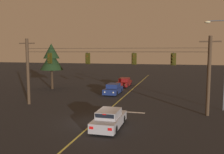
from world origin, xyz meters
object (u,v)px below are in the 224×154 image
car_waiting_near_lane (109,119)px  car_oncoming_lead (113,89)px  tree_verge_near (52,58)px  traffic_light_right_inner (173,59)px  car_oncoming_trailing (124,82)px  street_lamp_corner (222,57)px  traffic_light_left_inner (87,58)px  traffic_light_leftmost (49,58)px  traffic_light_centre (134,59)px

car_waiting_near_lane → car_oncoming_lead: bearing=103.3°
car_waiting_near_lane → tree_verge_near: (-13.35, 15.65, 4.06)m
traffic_light_right_inner → car_oncoming_lead: 12.33m
car_oncoming_trailing → street_lamp_corner: size_ratio=0.51×
car_oncoming_lead → street_lamp_corner: bearing=-25.9°
traffic_light_left_inner → car_waiting_near_lane: 8.01m
traffic_light_right_inner → car_waiting_near_lane: traffic_light_right_inner is taller
traffic_light_right_inner → traffic_light_leftmost: bearing=180.0°
traffic_light_left_inner → car_oncoming_lead: size_ratio=0.28×
car_waiting_near_lane → tree_verge_near: size_ratio=0.63×
traffic_light_left_inner → car_oncoming_trailing: traffic_light_left_inner is taller
traffic_light_leftmost → car_oncoming_trailing: traffic_light_leftmost is taller
traffic_light_left_inner → traffic_light_centre: size_ratio=1.00×
car_waiting_near_lane → car_oncoming_trailing: size_ratio=0.98×
traffic_light_right_inner → tree_verge_near: tree_verge_near is taller
tree_verge_near → traffic_light_left_inner: bearing=-46.6°
traffic_light_left_inner → car_oncoming_lead: 9.54m
traffic_light_centre → car_oncoming_lead: (-4.21, 8.47, -4.37)m
traffic_light_leftmost → tree_verge_near: bearing=117.9°
street_lamp_corner → traffic_light_left_inner: bearing=-169.0°
car_oncoming_lead → traffic_light_centre: bearing=-63.6°
car_oncoming_trailing → street_lamp_corner: 18.66m
traffic_light_centre → tree_verge_near: size_ratio=0.18×
car_waiting_near_lane → traffic_light_centre: bearing=80.9°
traffic_light_left_inner → car_waiting_near_lane: traffic_light_left_inner is taller
car_oncoming_trailing → tree_verge_near: (-10.02, -5.60, 4.06)m
traffic_light_right_inner → street_lamp_corner: street_lamp_corner is taller
traffic_light_centre → traffic_light_left_inner: bearing=180.0°
traffic_light_left_inner → car_oncoming_trailing: size_ratio=0.28×
car_oncoming_lead → street_lamp_corner: street_lamp_corner is taller
car_oncoming_trailing → traffic_light_right_inner: bearing=-63.5°
traffic_light_leftmost → traffic_light_right_inner: same height
car_waiting_near_lane → car_oncoming_trailing: bearing=98.9°
car_waiting_near_lane → traffic_light_left_inner: bearing=124.4°
traffic_light_left_inner → car_waiting_near_lane: bearing=-55.6°
car_waiting_near_lane → car_oncoming_trailing: same height
traffic_light_left_inner → car_waiting_near_lane: (3.79, -5.54, -4.37)m
street_lamp_corner → tree_verge_near: street_lamp_corner is taller
traffic_light_right_inner → car_oncoming_trailing: (-7.84, 15.72, -4.37)m
traffic_light_centre → car_oncoming_lead: 10.42m
traffic_light_leftmost → traffic_light_left_inner: same height
street_lamp_corner → traffic_light_leftmost: bearing=-171.7°
traffic_light_centre → street_lamp_corner: 8.51m
traffic_light_right_inner → tree_verge_near: size_ratio=0.18×
traffic_light_left_inner → traffic_light_right_inner: size_ratio=1.00×
car_waiting_near_lane → car_oncoming_lead: same height
car_waiting_near_lane → car_oncoming_lead: (-3.32, 14.01, -0.00)m
traffic_light_left_inner → traffic_light_centre: same height
car_oncoming_lead → car_oncoming_trailing: bearing=90.1°
car_waiting_near_lane → street_lamp_corner: size_ratio=0.50×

